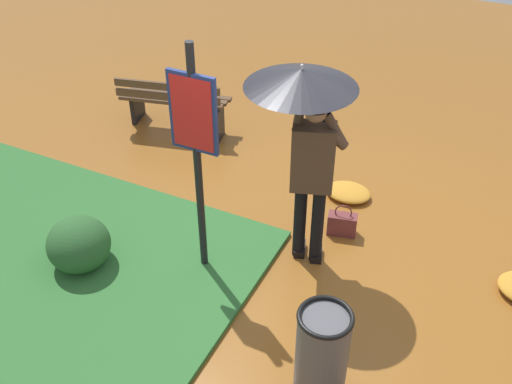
{
  "coord_description": "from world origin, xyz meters",
  "views": [
    {
      "loc": [
        -1.44,
        4.12,
        3.95
      ],
      "look_at": [
        0.42,
        0.3,
        0.85
      ],
      "focal_mm": 40.78,
      "sensor_mm": 36.0,
      "label": 1
    }
  ],
  "objects_px": {
    "trash_bin": "(322,353)",
    "handbag": "(342,224)",
    "info_sign_post": "(195,140)",
    "park_bench": "(174,103)",
    "person_with_umbrella": "(306,119)"
  },
  "relations": [
    {
      "from": "trash_bin",
      "to": "handbag",
      "type": "bearing_deg",
      "value": -76.11
    },
    {
      "from": "handbag",
      "to": "park_bench",
      "type": "xyz_separation_m",
      "value": [
        2.72,
        -1.08,
        0.28
      ]
    },
    {
      "from": "person_with_umbrella",
      "to": "trash_bin",
      "type": "distance_m",
      "value": 1.92
    },
    {
      "from": "person_with_umbrella",
      "to": "info_sign_post",
      "type": "relative_size",
      "value": 0.89
    },
    {
      "from": "handbag",
      "to": "park_bench",
      "type": "distance_m",
      "value": 2.94
    },
    {
      "from": "info_sign_post",
      "to": "handbag",
      "type": "height_order",
      "value": "info_sign_post"
    },
    {
      "from": "info_sign_post",
      "to": "park_bench",
      "type": "distance_m",
      "value": 2.92
    },
    {
      "from": "handbag",
      "to": "trash_bin",
      "type": "xyz_separation_m",
      "value": [
        -0.46,
        1.87,
        0.29
      ]
    },
    {
      "from": "info_sign_post",
      "to": "person_with_umbrella",
      "type": "bearing_deg",
      "value": -143.87
    },
    {
      "from": "handbag",
      "to": "trash_bin",
      "type": "distance_m",
      "value": 1.95
    },
    {
      "from": "handbag",
      "to": "info_sign_post",
      "type": "bearing_deg",
      "value": 45.75
    },
    {
      "from": "person_with_umbrella",
      "to": "info_sign_post",
      "type": "height_order",
      "value": "info_sign_post"
    },
    {
      "from": "info_sign_post",
      "to": "park_bench",
      "type": "bearing_deg",
      "value": -51.96
    },
    {
      "from": "person_with_umbrella",
      "to": "trash_bin",
      "type": "relative_size",
      "value": 2.45
    },
    {
      "from": "person_with_umbrella",
      "to": "handbag",
      "type": "height_order",
      "value": "person_with_umbrella"
    }
  ]
}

